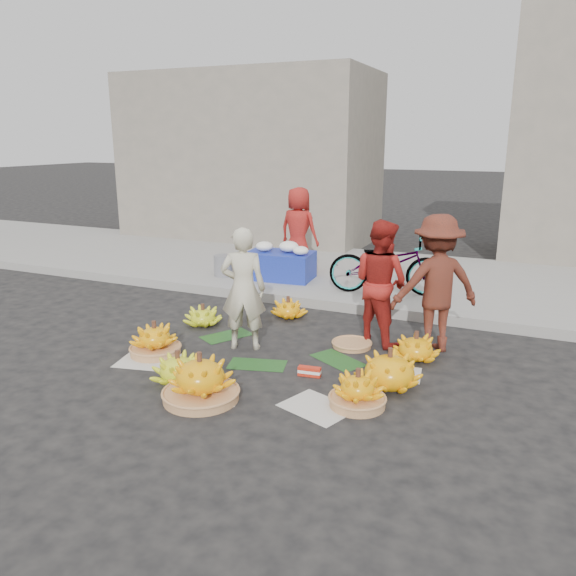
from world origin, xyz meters
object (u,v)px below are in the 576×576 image
at_px(banana_bunch_0, 155,340).
at_px(flower_table, 281,263).
at_px(bicycle, 387,264).
at_px(vendor_cream, 243,289).
at_px(banana_bunch_4, 389,370).

bearing_deg(banana_bunch_0, flower_table, 89.63).
height_order(banana_bunch_0, bicycle, bicycle).
height_order(banana_bunch_0, flower_table, flower_table).
relative_size(banana_bunch_0, flower_table, 0.50).
height_order(vendor_cream, flower_table, vendor_cream).
distance_m(vendor_cream, flower_table, 3.07).
bearing_deg(bicycle, banana_bunch_4, -177.31).
xyz_separation_m(flower_table, bicycle, (1.93, -0.21, 0.21)).
bearing_deg(banana_bunch_4, bicycle, 104.87).
xyz_separation_m(banana_bunch_0, bicycle, (1.95, 3.34, 0.42)).
relative_size(vendor_cream, bicycle, 0.83).
relative_size(banana_bunch_0, vendor_cream, 0.39).
bearing_deg(banana_bunch_0, vendor_cream, 35.60).
distance_m(vendor_cream, bicycle, 2.93).
bearing_deg(banana_bunch_0, bicycle, 59.70).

